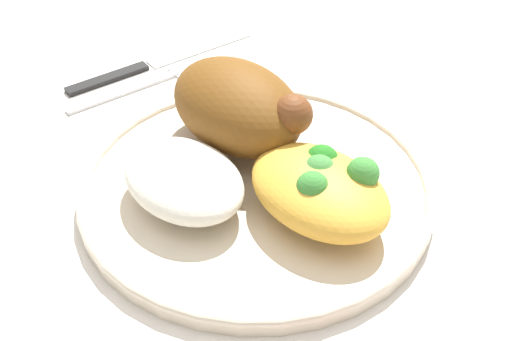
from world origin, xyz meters
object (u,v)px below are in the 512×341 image
object	(u,v)px
rice_pile	(184,180)
mac_cheese_with_broccoli	(321,188)
roasted_chicken	(239,106)
fork	(148,82)
knife	(149,63)
plate	(256,188)

from	to	relation	value
rice_pile	mac_cheese_with_broccoli	size ratio (longest dim) A/B	0.91
roasted_chicken	fork	distance (m)	0.14
mac_cheese_with_broccoli	knife	distance (m)	0.26
mac_cheese_with_broccoli	fork	distance (m)	0.23
mac_cheese_with_broccoli	fork	bearing A→B (deg)	177.43
rice_pile	fork	world-z (taller)	rice_pile
roasted_chicken	knife	distance (m)	0.17
rice_pile	knife	bearing A→B (deg)	153.65
mac_cheese_with_broccoli	fork	world-z (taller)	mac_cheese_with_broccoli
roasted_chicken	knife	world-z (taller)	roasted_chicken
roasted_chicken	mac_cheese_with_broccoli	xyz separation A→B (m)	(0.10, -0.01, -0.01)
rice_pile	knife	xyz separation A→B (m)	(-0.19, 0.09, -0.03)
plate	fork	size ratio (longest dim) A/B	1.82
plate	mac_cheese_with_broccoli	distance (m)	0.06
fork	roasted_chicken	bearing A→B (deg)	-0.52
mac_cheese_with_broccoli	fork	size ratio (longest dim) A/B	0.76
plate	roasted_chicken	size ratio (longest dim) A/B	2.10
rice_pile	roasted_chicken	bearing A→B (deg)	110.80
rice_pile	mac_cheese_with_broccoli	xyz separation A→B (m)	(0.07, 0.06, 0.00)
roasted_chicken	fork	xyz separation A→B (m)	(-0.13, 0.00, -0.04)
fork	knife	distance (m)	0.03
plate	roasted_chicken	xyz separation A→B (m)	(-0.05, 0.02, 0.04)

